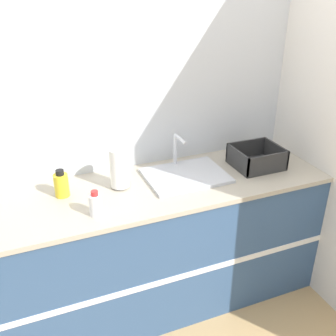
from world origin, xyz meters
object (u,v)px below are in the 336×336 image
object	(u,v)px
bottle_yellow	(61,185)
bottle_white_spray	(96,204)
sink	(185,174)
dish_rack	(256,159)
paper_towel_roll	(119,168)

from	to	relation	value
bottle_yellow	bottle_white_spray	size ratio (longest dim) A/B	1.14
bottle_yellow	sink	bearing A→B (deg)	-3.74
dish_rack	bottle_yellow	bearing A→B (deg)	176.01
paper_towel_roll	dish_rack	bearing A→B (deg)	-3.66
dish_rack	bottle_yellow	distance (m)	1.26
sink	dish_rack	xyz separation A→B (m)	(0.50, -0.04, 0.03)
dish_rack	bottle_white_spray	world-z (taller)	bottle_white_spray
dish_rack	sink	bearing A→B (deg)	175.63
bottle_yellow	bottle_white_spray	world-z (taller)	bottle_yellow
bottle_yellow	dish_rack	bearing A→B (deg)	-3.99
bottle_yellow	bottle_white_spray	bearing A→B (deg)	-63.66
sink	paper_towel_roll	size ratio (longest dim) A/B	2.00
paper_towel_roll	bottle_white_spray	size ratio (longest dim) A/B	1.73
sink	dish_rack	size ratio (longest dim) A/B	1.63
sink	bottle_white_spray	distance (m)	0.66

